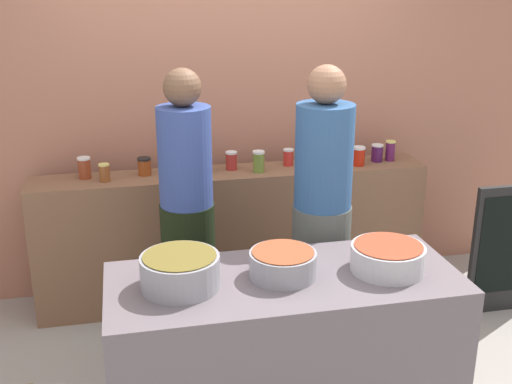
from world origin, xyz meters
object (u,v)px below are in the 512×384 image
object	(u,v)px
preserve_jar_1	(105,173)
preserve_jar_2	(144,166)
preserve_jar_10	(332,159)
chalkboard_sign	(504,249)
cooking_pot_left	(180,271)
preserve_jar_12	(377,153)
preserve_jar_7	(259,161)
preserve_jar_6	(231,161)
preserve_jar_8	(288,157)
preserve_jar_5	(206,164)
preserve_jar_4	(190,165)
preserve_jar_0	(84,168)
preserve_jar_9	(314,158)
preserve_jar_11	(359,156)
preserve_jar_13	(390,151)
preserve_jar_3	(176,166)
cook_with_tongs	(188,227)
cooking_pot_right	(388,258)
cooking_pot_center	(283,264)
cook_in_cap	(321,231)

from	to	relation	value
preserve_jar_1	preserve_jar_2	size ratio (longest dim) A/B	0.99
preserve_jar_10	chalkboard_sign	xyz separation A→B (m)	(1.05, -0.56, -0.54)
preserve_jar_2	cooking_pot_left	size ratio (longest dim) A/B	0.32
preserve_jar_12	preserve_jar_7	bearing A→B (deg)	-175.76
preserve_jar_2	preserve_jar_6	world-z (taller)	preserve_jar_6
preserve_jar_8	preserve_jar_5	bearing A→B (deg)	-175.56
preserve_jar_4	preserve_jar_7	xyz separation A→B (m)	(0.46, -0.04, 0.01)
preserve_jar_0	cooking_pot_left	size ratio (longest dim) A/B	0.39
preserve_jar_8	preserve_jar_9	bearing A→B (deg)	-16.56
preserve_jar_5	preserve_jar_11	bearing A→B (deg)	-2.89
preserve_jar_13	preserve_jar_4	bearing A→B (deg)	-178.81
preserve_jar_2	preserve_jar_3	distance (m)	0.21
preserve_jar_7	cook_with_tongs	distance (m)	0.79
preserve_jar_1	preserve_jar_12	world-z (taller)	preserve_jar_12
preserve_jar_2	preserve_jar_12	world-z (taller)	preserve_jar_12
preserve_jar_5	preserve_jar_7	distance (m)	0.36
preserve_jar_1	preserve_jar_0	bearing A→B (deg)	145.00
cooking_pot_left	cooking_pot_right	distance (m)	1.01
cooking_pot_left	cooking_pot_center	bearing A→B (deg)	0.89
cooking_pot_right	cooking_pot_center	bearing A→B (deg)	174.90
preserve_jar_5	preserve_jar_6	world-z (taller)	preserve_jar_6
preserve_jar_4	preserve_jar_11	distance (m)	1.17
preserve_jar_3	cook_in_cap	bearing A→B (deg)	-47.16
preserve_jar_5	preserve_jar_4	bearing A→B (deg)	-170.21
cooking_pot_center	cooking_pot_right	xyz separation A→B (m)	(0.52, -0.05, 0.00)
preserve_jar_2	preserve_jar_8	distance (m)	0.99
cooking_pot_left	cook_with_tongs	xyz separation A→B (m)	(0.12, 0.83, -0.12)
preserve_jar_6	cooking_pot_left	xyz separation A→B (m)	(-0.49, -1.44, -0.09)
preserve_jar_8	preserve_jar_12	world-z (taller)	preserve_jar_12
preserve_jar_4	preserve_jar_13	xyz separation A→B (m)	(1.44, 0.03, 0.01)
cooking_pot_center	preserve_jar_0	bearing A→B (deg)	123.81
preserve_jar_0	preserve_jar_12	bearing A→B (deg)	-0.94
preserve_jar_6	preserve_jar_13	world-z (taller)	preserve_jar_13
preserve_jar_1	preserve_jar_11	bearing A→B (deg)	-0.25
preserve_jar_2	preserve_jar_9	size ratio (longest dim) A/B	1.01
preserve_jar_4	cook_with_tongs	world-z (taller)	cook_with_tongs
preserve_jar_11	cook_in_cap	world-z (taller)	cook_in_cap
preserve_jar_2	cooking_pot_left	xyz separation A→B (m)	(0.09, -1.44, -0.09)
preserve_jar_5	preserve_jar_11	size ratio (longest dim) A/B	0.94
preserve_jar_7	preserve_jar_10	distance (m)	0.53
preserve_jar_11	preserve_jar_9	bearing A→B (deg)	171.21
preserve_jar_7	cooking_pot_left	world-z (taller)	preserve_jar_7
preserve_jar_1	preserve_jar_13	distance (m)	2.00
cooking_pot_center	preserve_jar_10	bearing A→B (deg)	62.55
preserve_jar_3	preserve_jar_7	xyz separation A→B (m)	(0.55, -0.06, 0.02)
preserve_jar_13	cooking_pot_center	size ratio (longest dim) A/B	0.45
preserve_jar_1	preserve_jar_13	size ratio (longest dim) A/B	0.80
preserve_jar_8	preserve_jar_12	size ratio (longest dim) A/B	0.96
cooking_pot_right	preserve_jar_8	bearing A→B (deg)	93.92
preserve_jar_6	chalkboard_sign	bearing A→B (deg)	-19.99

